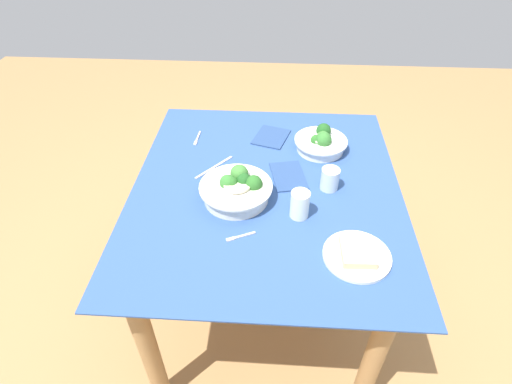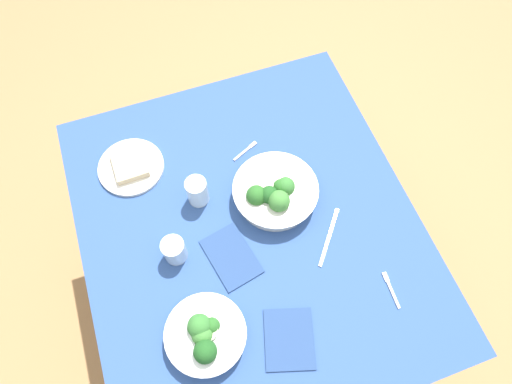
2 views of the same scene
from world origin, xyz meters
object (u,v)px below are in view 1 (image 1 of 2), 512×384
Objects in this scene: bread_side_plate at (357,255)px; napkin_folded_upper at (271,137)px; water_glass_center at (300,204)px; fork_by_near_bowl at (197,139)px; table_knife_left at (214,167)px; water_glass_side at (330,179)px; broccoli_bowl_far at (321,142)px; fork_by_far_bowl at (239,237)px; napkin_folded_lower at (288,176)px; broccoli_bowl_near at (237,189)px.

napkin_folded_upper is at bearing -156.74° from bread_side_plate.
fork_by_near_bowl is at bearing -136.41° from water_glass_center.
water_glass_side is at bearing 116.74° from table_knife_left.
table_knife_left is at bearing -127.46° from water_glass_center.
napkin_folded_upper is (-0.34, -0.23, -0.04)m from water_glass_side.
fork_by_near_bowl is at bearing -118.73° from water_glass_side.
broccoli_bowl_far is 2.29× the size of fork_by_far_bowl.
broccoli_bowl_near is at bearing -53.85° from napkin_folded_lower.
napkin_folded_upper is (-0.62, 0.09, 0.00)m from fork_by_far_bowl.
fork_by_near_bowl is at bearing -121.20° from napkin_folded_lower.
table_knife_left is (-0.26, -0.34, -0.05)m from water_glass_center.
table_knife_left is 0.30m from napkin_folded_lower.
broccoli_bowl_far is 0.55m from fork_by_near_bowl.
water_glass_side is (-0.34, -0.06, 0.03)m from bread_side_plate.
water_glass_center reaches higher than fork_by_far_bowl.
broccoli_bowl_far is 1.04× the size of bread_side_plate.
bread_side_plate reaches higher than fork_by_near_bowl.
water_glass_center is 0.23m from napkin_folded_lower.
napkin_folded_upper is at bearing 164.95° from broccoli_bowl_near.
broccoli_bowl_far reaches higher than napkin_folded_upper.
broccoli_bowl_far is at bearing -176.44° from water_glass_side.
fork_by_far_bowl is (0.28, -0.32, -0.04)m from water_glass_side.
fork_by_far_bowl is at bearing 7.40° from broccoli_bowl_near.
fork_by_near_bowl is at bearing -94.98° from broccoli_bowl_far.
bread_side_plate is 0.68m from table_knife_left.
broccoli_bowl_near reaches higher than napkin_folded_upper.
fork_by_far_bowl is at bearing -25.77° from napkin_folded_lower.
water_glass_side is at bearing -163.38° from fork_by_far_bowl.
water_glass_center reaches higher than table_knife_left.
table_knife_left is at bearing -97.52° from napkin_folded_lower.
water_glass_center is 0.56× the size of napkin_folded_lower.
water_glass_center is 0.65m from fork_by_near_bowl.
fork_by_near_bowl is (-0.65, -0.62, -0.01)m from bread_side_plate.
broccoli_bowl_near is at bearing -109.69° from water_glass_center.
broccoli_bowl_near reaches higher than water_glass_side.
water_glass_side is 0.47m from table_knife_left.
napkin_folded_lower is at bearing -34.63° from broccoli_bowl_far.
water_glass_side is at bearing 102.78° from broccoli_bowl_near.
fork_by_far_bowl and fork_by_near_bowl have the same top height.
water_glass_center is at bearing 46.58° from fork_by_near_bowl.
table_knife_left is at bearing -130.48° from bread_side_plate.
napkin_folded_upper is at bearing -167.16° from water_glass_center.
water_glass_side is at bearing 3.56° from broccoli_bowl_far.
bread_side_plate is 0.46m from napkin_folded_lower.
broccoli_bowl_far reaches higher than napkin_folded_lower.
napkin_folded_lower is at bearing -170.51° from water_glass_center.
table_knife_left is at bearing -102.45° from water_glass_side.
water_glass_side is at bearing 34.10° from napkin_folded_upper.
broccoli_bowl_far is 2.03× the size of fork_by_near_bowl.
broccoli_bowl_near is at bearing -15.05° from napkin_folded_upper.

